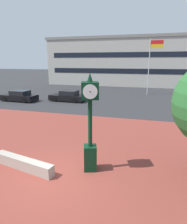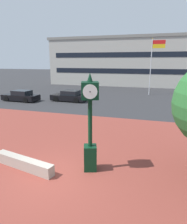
{
  "view_description": "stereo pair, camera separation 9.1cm",
  "coord_description": "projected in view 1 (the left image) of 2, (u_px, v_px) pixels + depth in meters",
  "views": [
    {
      "loc": [
        3.7,
        -6.68,
        4.67
      ],
      "look_at": [
        1.47,
        0.99,
        2.65
      ],
      "focal_mm": 32.36,
      "sensor_mm": 36.0,
      "label": 1
    },
    {
      "loc": [
        3.78,
        -6.66,
        4.67
      ],
      "look_at": [
        1.47,
        0.99,
        2.65
      ],
      "focal_mm": 32.36,
      "sensor_mm": 36.0,
      "label": 2
    }
  ],
  "objects": [
    {
      "name": "plaza_brick_paving",
      "position": [
        77.0,
        149.0,
        10.99
      ],
      "size": [
        44.0,
        13.63,
        0.01
      ],
      "primitive_type": "cube",
      "color": "brown",
      "rests_on": "ground"
    },
    {
      "name": "car_street_mid",
      "position": [
        68.0,
        96.0,
        24.12
      ],
      "size": [
        4.32,
        2.12,
        1.28
      ],
      "rotation": [
        0.0,
        0.0,
        1.52
      ],
      "color": "black",
      "rests_on": "ground"
    },
    {
      "name": "street_clock",
      "position": [
        90.0,
        124.0,
        8.44
      ],
      "size": [
        0.87,
        0.89,
        4.24
      ],
      "rotation": [
        0.0,
        0.0,
        0.32
      ],
      "color": "black",
      "rests_on": "ground"
    },
    {
      "name": "ground_plane",
      "position": [
        53.0,
        177.0,
        8.37
      ],
      "size": [
        200.0,
        200.0,
        0.0
      ],
      "primitive_type": "plane",
      "color": "#2D2D30"
    },
    {
      "name": "civic_building",
      "position": [
        125.0,
        61.0,
        43.11
      ],
      "size": [
        29.66,
        14.15,
        9.16
      ],
      "color": "#B2ADA3",
      "rests_on": "ground"
    },
    {
      "name": "car_street_near",
      "position": [
        19.0,
        96.0,
        24.13
      ],
      "size": [
        4.49,
        2.06,
        1.28
      ],
      "rotation": [
        0.0,
        0.0,
        1.52
      ],
      "color": "black",
      "rests_on": "ground"
    },
    {
      "name": "planter_wall",
      "position": [
        23.0,
        164.0,
        8.96
      ],
      "size": [
        3.21,
        1.04,
        0.5
      ],
      "primitive_type": "cube",
      "rotation": [
        0.0,
        0.0,
        -0.2
      ],
      "color": "#ADA393",
      "rests_on": "ground"
    },
    {
      "name": "flagpole_primary",
      "position": [
        151.0,
        61.0,
        27.84
      ],
      "size": [
        1.77,
        0.14,
        7.68
      ],
      "color": "silver",
      "rests_on": "ground"
    }
  ]
}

